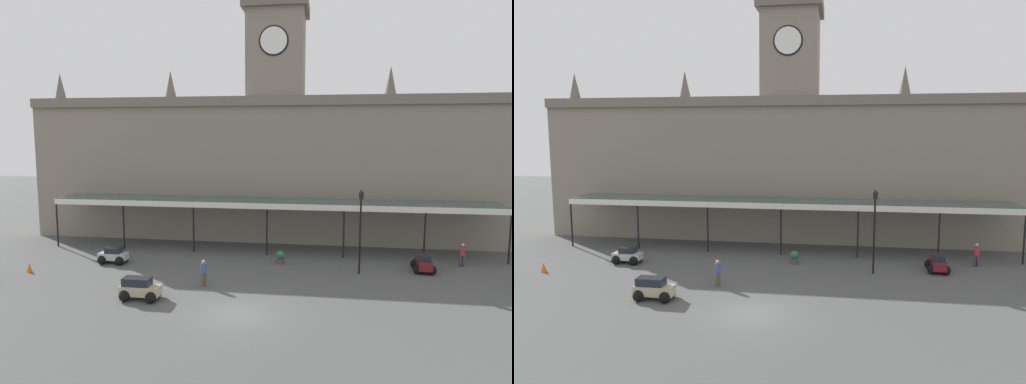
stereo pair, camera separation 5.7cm
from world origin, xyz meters
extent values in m
plane|color=#4C4D4C|center=(0.00, 0.00, 0.00)|extent=(140.00, 140.00, 0.00)
cube|color=gray|center=(0.00, 18.43, 6.22)|extent=(43.33, 5.85, 12.44)
cube|color=#6C6558|center=(0.00, 15.36, 12.04)|extent=(43.33, 0.30, 0.80)
cube|color=gray|center=(0.00, 18.43, 16.07)|extent=(4.80, 4.80, 7.25)
cube|color=#665F53|center=(0.00, 18.43, 20.19)|extent=(5.50, 5.50, 1.00)
cylinder|color=white|center=(0.00, 15.97, 16.94)|extent=(2.20, 0.12, 2.20)
cylinder|color=black|center=(0.00, 16.01, 16.94)|extent=(2.46, 0.06, 2.46)
cone|color=#5F594E|center=(-20.66, 18.43, 13.74)|extent=(1.10, 1.10, 2.60)
cone|color=#5F594E|center=(-9.75, 18.43, 13.74)|extent=(1.10, 1.10, 2.60)
cone|color=#5F594E|center=(9.75, 18.43, 13.74)|extent=(1.10, 1.10, 2.60)
cube|color=#38564C|center=(0.00, 13.31, 4.02)|extent=(35.09, 3.20, 0.16)
cube|color=silver|center=(0.00, 11.71, 3.82)|extent=(35.09, 0.12, 0.44)
cylinder|color=black|center=(-17.55, 11.86, 1.97)|extent=(0.14, 0.14, 3.94)
cylinder|color=black|center=(-11.70, 11.86, 1.97)|extent=(0.14, 0.14, 3.94)
cylinder|color=black|center=(-5.85, 11.86, 1.97)|extent=(0.14, 0.14, 3.94)
cylinder|color=black|center=(0.00, 11.86, 1.97)|extent=(0.14, 0.14, 3.94)
cylinder|color=black|center=(5.85, 11.86, 1.97)|extent=(0.14, 0.14, 3.94)
cylinder|color=black|center=(11.70, 11.86, 1.97)|extent=(0.14, 0.14, 3.94)
cylinder|color=black|center=(17.55, 11.86, 1.97)|extent=(0.14, 0.14, 3.94)
cube|color=#B2B5BA|center=(-10.70, 7.84, 0.52)|extent=(2.06, 0.90, 0.50)
cube|color=#1E232B|center=(-10.65, 7.84, 0.98)|extent=(1.11, 0.81, 0.42)
sphere|color=black|center=(-11.37, 7.39, 0.32)|extent=(0.64, 0.64, 0.64)
sphere|color=black|center=(-11.38, 8.27, 0.32)|extent=(0.64, 0.64, 0.64)
sphere|color=black|center=(-10.02, 7.40, 0.32)|extent=(0.64, 0.64, 0.64)
sphere|color=black|center=(-10.03, 8.28, 0.32)|extent=(0.64, 0.64, 0.64)
cube|color=tan|center=(-5.81, 1.19, 0.54)|extent=(2.26, 0.91, 0.55)
cube|color=#1E232B|center=(-6.01, 1.19, 1.05)|extent=(1.56, 0.84, 0.45)
sphere|color=black|center=(-5.03, 1.63, 0.32)|extent=(0.64, 0.64, 0.64)
sphere|color=black|center=(-5.04, 0.73, 0.32)|extent=(0.64, 0.64, 0.64)
sphere|color=black|center=(-6.58, 1.64, 0.32)|extent=(0.64, 0.64, 0.64)
sphere|color=black|center=(-6.59, 0.74, 0.32)|extent=(0.64, 0.64, 0.64)
cube|color=maroon|center=(11.10, 9.09, 0.52)|extent=(0.96, 2.08, 0.50)
cube|color=#1E232B|center=(11.10, 9.14, 0.98)|extent=(0.84, 1.13, 0.42)
sphere|color=black|center=(11.51, 8.40, 0.32)|extent=(0.64, 0.64, 0.64)
sphere|color=black|center=(10.63, 8.43, 0.32)|extent=(0.64, 0.64, 0.64)
sphere|color=black|center=(11.56, 9.75, 0.32)|extent=(0.64, 0.64, 0.64)
sphere|color=black|center=(10.68, 9.78, 0.32)|extent=(0.64, 0.64, 0.64)
cylinder|color=brown|center=(-2.96, 3.82, 0.41)|extent=(0.17, 0.17, 0.82)
cylinder|color=brown|center=(-2.80, 3.97, 0.41)|extent=(0.17, 0.17, 0.82)
cylinder|color=#334C8C|center=(-2.88, 3.89, 1.13)|extent=(0.34, 0.34, 0.62)
sphere|color=tan|center=(-2.88, 3.89, 1.55)|extent=(0.23, 0.23, 0.23)
cylinder|color=#3F384C|center=(13.94, 10.69, 0.41)|extent=(0.17, 0.17, 0.82)
cylinder|color=#3F384C|center=(14.15, 10.77, 0.41)|extent=(0.17, 0.17, 0.82)
cylinder|color=#A52D33|center=(14.04, 10.73, 1.13)|extent=(0.34, 0.34, 0.62)
sphere|color=tan|center=(14.04, 10.73, 1.55)|extent=(0.23, 0.23, 0.23)
cylinder|color=black|center=(6.75, 7.96, 2.55)|extent=(0.13, 0.13, 5.09)
cube|color=black|center=(6.75, 7.96, 5.31)|extent=(0.30, 0.30, 0.44)
sphere|color=black|center=(6.75, 7.96, 5.59)|extent=(0.14, 0.14, 0.14)
cone|color=orange|center=(-15.34, 4.95, 0.30)|extent=(0.40, 0.40, 0.61)
cylinder|color=#47423D|center=(1.29, 9.52, 0.21)|extent=(0.56, 0.56, 0.42)
sphere|color=#2A6041|center=(1.29, 9.52, 0.66)|extent=(0.60, 0.60, 0.60)
camera|label=1|loc=(4.32, -22.20, 9.24)|focal=31.80mm
camera|label=2|loc=(4.38, -22.20, 9.24)|focal=31.80mm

